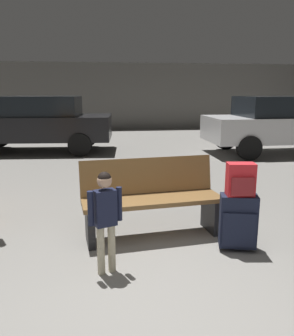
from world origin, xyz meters
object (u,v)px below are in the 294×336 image
(parked_car_far, at_px, (37,122))
(parked_car_side, at_px, (283,123))
(suitcase, at_px, (238,221))
(child, at_px, (105,212))
(backpack_bright, at_px, (241,180))
(bench, at_px, (151,198))

(parked_car_far, distance_m, parked_car_side, 6.64)
(suitcase, xyz_separation_m, child, (-1.39, -0.29, 0.28))
(suitcase, height_order, backpack_bright, backpack_bright)
(backpack_bright, height_order, parked_car_side, parked_car_side)
(parked_car_side, bearing_deg, parked_car_far, 169.79)
(backpack_bright, bearing_deg, parked_car_side, 57.54)
(bench, xyz_separation_m, parked_car_far, (-2.25, 6.05, 0.36))
(parked_car_side, bearing_deg, child, -130.31)
(child, relative_size, parked_car_far, 0.23)
(bench, relative_size, suitcase, 2.73)
(bench, distance_m, suitcase, 1.01)
(backpack_bright, xyz_separation_m, parked_car_side, (3.44, 5.41, 0.03))
(child, bearing_deg, parked_car_far, 103.89)
(suitcase, bearing_deg, backpack_bright, -39.94)
(parked_car_far, bearing_deg, bench, -69.64)
(child, xyz_separation_m, parked_car_side, (4.84, 5.70, 0.21))
(suitcase, height_order, parked_car_far, parked_car_far)
(suitcase, xyz_separation_m, backpack_bright, (0.00, -0.00, 0.45))
(backpack_bright, height_order, parked_car_far, parked_car_far)
(child, bearing_deg, suitcase, 11.58)
(child, relative_size, parked_car_side, 0.24)
(backpack_bright, distance_m, parked_car_side, 6.42)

